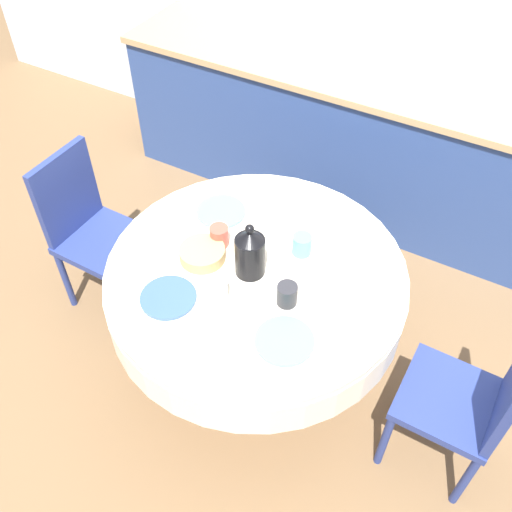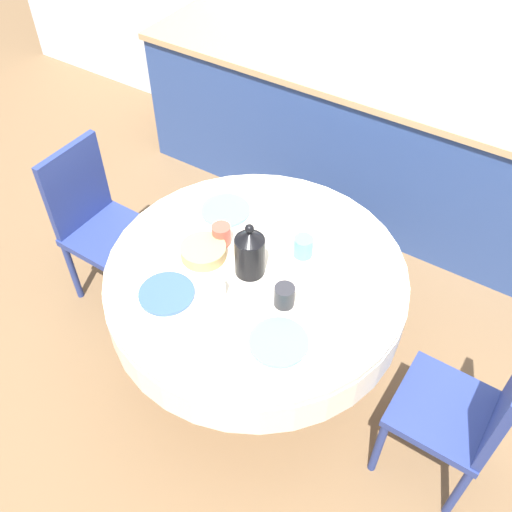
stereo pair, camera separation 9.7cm
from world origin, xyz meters
name	(u,v)px [view 2 (the right image)]	position (x,y,z in m)	size (l,w,h in m)	color
ground_plane	(256,363)	(0.00, 0.00, 0.00)	(12.00, 12.00, 0.00)	brown
kitchen_counter	(384,150)	(0.00, 1.47, 0.46)	(3.24, 0.64, 0.92)	#2D4784
dining_table	(256,287)	(0.00, 0.00, 0.61)	(1.32, 1.32, 0.73)	olive
chair_left	(469,411)	(1.00, -0.02, 0.51)	(0.41, 0.41, 0.92)	navy
chair_right	(97,220)	(-1.00, 0.02, 0.51)	(0.41, 0.41, 0.92)	navy
plate_near_left	(167,294)	(-0.23, -0.32, 0.74)	(0.23, 0.23, 0.01)	#3856AD
cup_near_left	(215,288)	(-0.06, -0.22, 0.78)	(0.08, 0.08, 0.10)	white
plate_near_right	(279,342)	(0.28, -0.28, 0.74)	(0.23, 0.23, 0.01)	#60BCB7
cup_near_right	(284,296)	(0.20, -0.10, 0.78)	(0.08, 0.08, 0.10)	#28282D
plate_far_left	(226,210)	(-0.32, 0.23, 0.74)	(0.23, 0.23, 0.01)	#60BCB7
cup_far_left	(221,235)	(-0.22, 0.05, 0.78)	(0.08, 0.08, 0.10)	#CC4C3D
plate_far_right	(348,266)	(0.33, 0.22, 0.74)	(0.23, 0.23, 0.01)	white
cup_far_right	(303,247)	(0.13, 0.18, 0.78)	(0.08, 0.08, 0.10)	#5BA39E
coffee_carafe	(250,252)	(-0.02, -0.02, 0.85)	(0.13, 0.13, 0.27)	black
bread_basket	(203,251)	(-0.24, -0.06, 0.76)	(0.20, 0.20, 0.06)	tan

